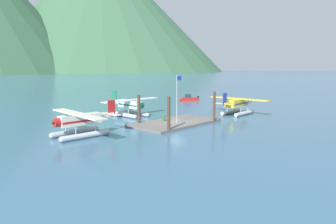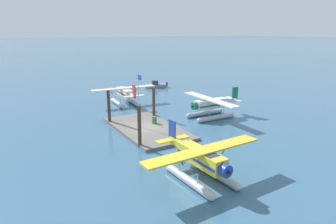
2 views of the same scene
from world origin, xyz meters
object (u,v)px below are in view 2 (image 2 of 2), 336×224
flagpole (139,94)px  seaplane_cream_port_fwd (125,95)px  fuel_drum (154,120)px  seaplane_yellow_stbd_aft (201,161)px  boat_grey_open_west (155,85)px  seaplane_white_bow_centre (211,106)px

flagpole → seaplane_cream_port_fwd: flagpole is taller
fuel_drum → seaplane_yellow_stbd_aft: size_ratio=0.08×
flagpole → seaplane_yellow_stbd_aft: flagpole is taller
seaplane_cream_port_fwd → boat_grey_open_west: seaplane_cream_port_fwd is taller
fuel_drum → seaplane_white_bow_centre: 8.36m
flagpole → seaplane_white_bow_centre: size_ratio=0.62×
flagpole → boat_grey_open_west: flagpole is taller
fuel_drum → boat_grey_open_west: (-22.65, 12.33, -0.25)m
fuel_drum → seaplane_yellow_stbd_aft: (14.20, -3.38, 0.84)m
fuel_drum → boat_grey_open_west: size_ratio=0.19×
flagpole → seaplane_cream_port_fwd: bearing=165.0°
seaplane_cream_port_fwd → seaplane_white_bow_centre: (13.03, 7.11, 0.00)m
seaplane_yellow_stbd_aft → seaplane_cream_port_fwd: bearing=170.2°
seaplane_cream_port_fwd → seaplane_yellow_stbd_aft: 26.84m
flagpole → seaplane_cream_port_fwd: size_ratio=0.62×
fuel_drum → seaplane_yellow_stbd_aft: seaplane_yellow_stbd_aft is taller
fuel_drum → seaplane_yellow_stbd_aft: bearing=-13.4°
fuel_drum → boat_grey_open_west: 25.79m
flagpole → fuel_drum: (-0.43, 2.22, -3.56)m
seaplane_white_bow_centre → boat_grey_open_west: bearing=170.2°
seaplane_cream_port_fwd → seaplane_white_bow_centre: size_ratio=1.00×
flagpole → seaplane_cream_port_fwd: 13.41m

